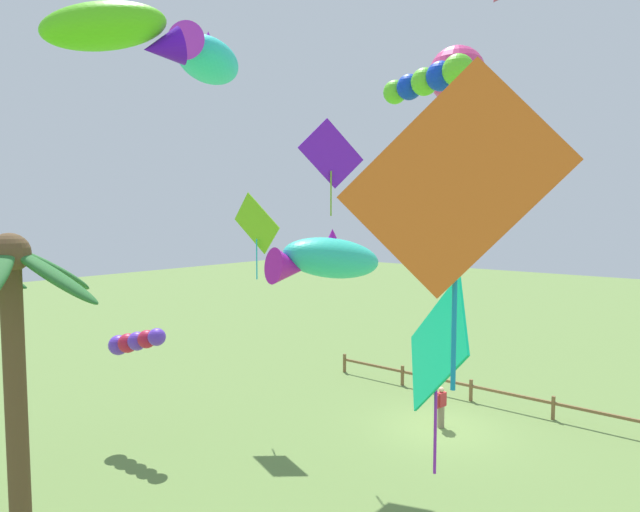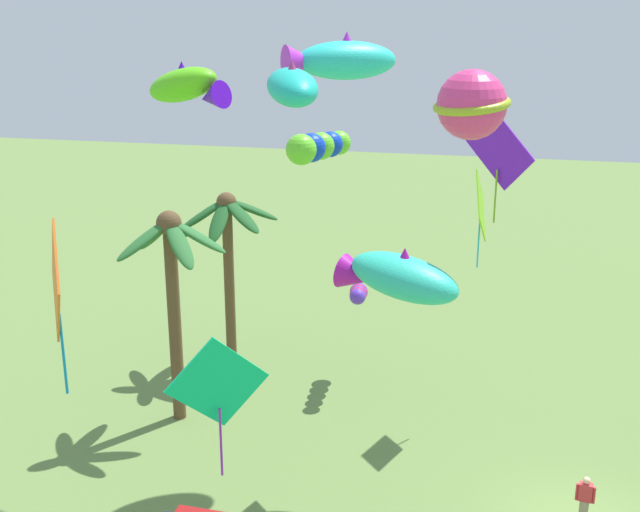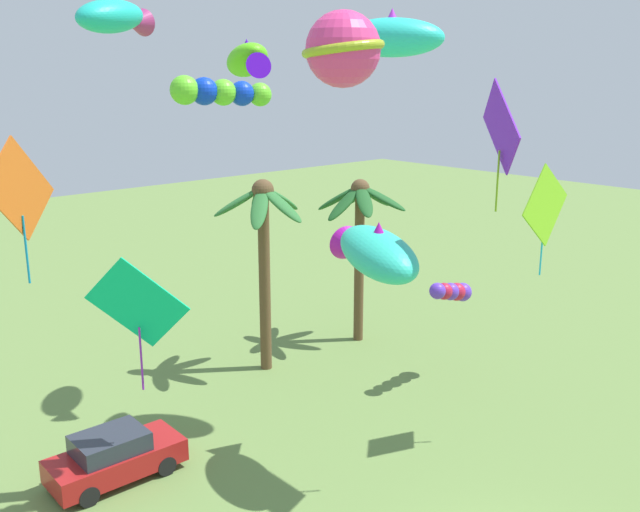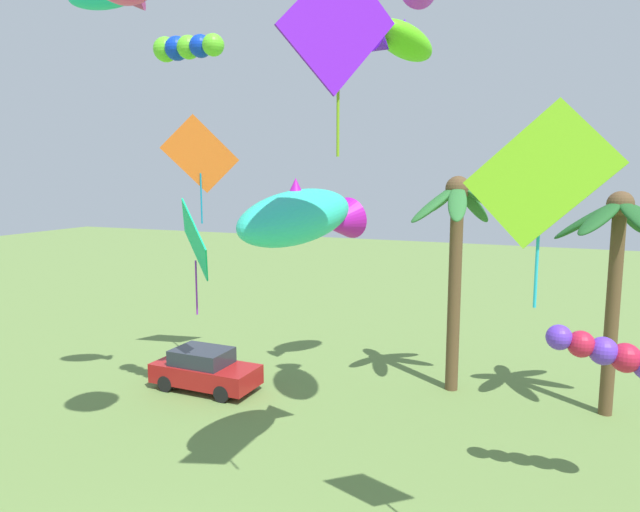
{
  "view_description": "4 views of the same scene",
  "coord_description": "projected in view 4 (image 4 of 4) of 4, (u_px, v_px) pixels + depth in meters",
  "views": [
    {
      "loc": [
        -9.17,
        18.53,
        8.17
      ],
      "look_at": [
        0.5,
        6.68,
        7.0
      ],
      "focal_mm": 30.39,
      "sensor_mm": 36.0,
      "label": 1
    },
    {
      "loc": [
        -21.01,
        2.83,
        14.38
      ],
      "look_at": [
        0.55,
        7.82,
        7.46
      ],
      "focal_mm": 44.99,
      "sensor_mm": 36.0,
      "label": 2
    },
    {
      "loc": [
        -13.0,
        -7.66,
        11.74
      ],
      "look_at": [
        -0.02,
        6.68,
        6.7
      ],
      "focal_mm": 39.67,
      "sensor_mm": 36.0,
      "label": 3
    },
    {
      "loc": [
        6.6,
        -6.52,
        7.79
      ],
      "look_at": [
        1.17,
        6.54,
        5.78
      ],
      "focal_mm": 31.82,
      "sensor_mm": 36.0,
      "label": 4
    }
  ],
  "objects": [
    {
      "name": "kite_diamond_10",
      "position": [
        338.0,
        27.0,
        9.71
      ],
      "size": [
        1.43,
        2.1,
        3.48
      ],
      "color": "#6F19D3"
    },
    {
      "name": "kite_tube_3",
      "position": [
        185.0,
        48.0,
        15.56
      ],
      "size": [
        2.53,
        1.11,
        0.77
      ],
      "color": "#65DC2B"
    },
    {
      "name": "kite_diamond_0",
      "position": [
        200.0,
        156.0,
        21.86
      ],
      "size": [
        2.53,
        1.71,
        4.19
      ],
      "color": "orange"
    },
    {
      "name": "kite_diamond_1",
      "position": [
        541.0,
        176.0,
        9.23
      ],
      "size": [
        2.51,
        0.51,
        3.46
      ],
      "color": "#7ACF1E"
    },
    {
      "name": "parked_car_0",
      "position": [
        205.0,
        369.0,
        20.74
      ],
      "size": [
        3.94,
        1.81,
        1.51
      ],
      "color": "#A51919",
      "rests_on": "ground"
    },
    {
      "name": "kite_tube_7",
      "position": [
        609.0,
        353.0,
        13.34
      ],
      "size": [
        2.62,
        0.98,
        1.2
      ],
      "color": "#5F33D1"
    },
    {
      "name": "kite_diamond_9",
      "position": [
        195.0,
        242.0,
        18.87
      ],
      "size": [
        2.17,
        1.93,
        3.93
      ],
      "color": "#0AC77F"
    },
    {
      "name": "kite_fish_8",
      "position": [
        401.0,
        41.0,
        18.33
      ],
      "size": [
        2.29,
        3.23,
        1.55
      ],
      "color": "#5BDA1A"
    },
    {
      "name": "palm_tree_1",
      "position": [
        617.0,
        246.0,
        17.89
      ],
      "size": [
        3.98,
        3.99,
        7.31
      ],
      "color": "brown",
      "rests_on": "ground"
    },
    {
      "name": "kite_fish_4",
      "position": [
        302.0,
        217.0,
        13.33
      ],
      "size": [
        2.71,
        4.14,
        1.75
      ],
      "color": "#2DCEB1"
    },
    {
      "name": "palm_tree_0",
      "position": [
        457.0,
        234.0,
        20.02
      ],
      "size": [
        3.69,
        3.76,
        7.78
      ],
      "color": "brown",
      "rests_on": "ground"
    }
  ]
}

